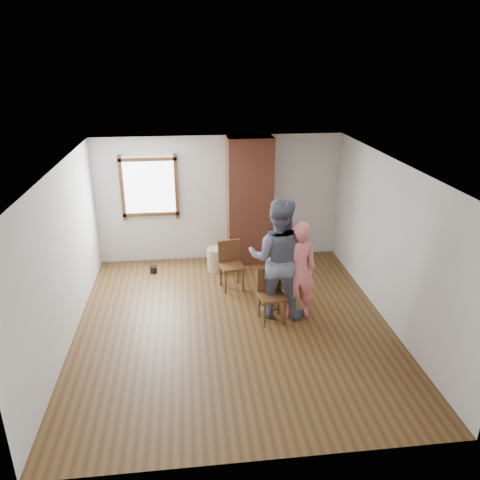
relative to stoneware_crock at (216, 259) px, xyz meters
name	(u,v)px	position (x,y,z in m)	size (l,w,h in m)	color
ground	(233,324)	(0.14, -2.10, -0.23)	(5.50, 5.50, 0.00)	brown
room_shell	(225,207)	(0.08, -1.50, 1.58)	(5.04, 5.52, 2.62)	silver
brick_chimney	(250,201)	(0.74, 0.40, 1.07)	(0.90, 0.50, 2.60)	#A5543A
stoneware_crock	(216,259)	(0.00, 0.00, 0.00)	(0.36, 0.36, 0.46)	#C1A88B
dark_pot	(154,270)	(-1.25, 0.01, -0.16)	(0.14, 0.14, 0.14)	black
dining_chair_left	(231,262)	(0.23, -0.76, 0.27)	(0.49, 0.49, 0.90)	brown
dining_chair_right	(271,291)	(0.77, -1.97, 0.26)	(0.45, 0.45, 0.88)	brown
side_table	(272,286)	(0.85, -1.61, 0.17)	(0.40, 0.40, 0.60)	brown
cake_plate	(272,275)	(0.85, -1.61, 0.37)	(0.18, 0.18, 0.01)	white
cake_slice	(273,274)	(0.86, -1.61, 0.41)	(0.08, 0.07, 0.06)	silver
man	(278,258)	(0.89, -1.81, 0.77)	(0.98, 0.76, 2.01)	#141A38
person_pink	(298,270)	(1.20, -1.94, 0.61)	(0.61, 0.40, 1.68)	#FA7D81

